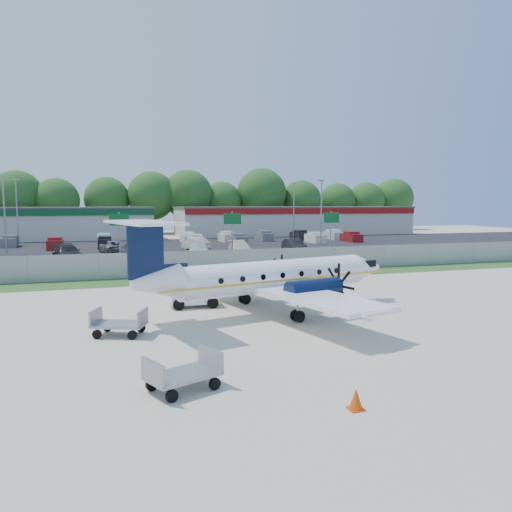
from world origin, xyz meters
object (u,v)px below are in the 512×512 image
object	(u,v)px
aircraft	(270,276)
pushback_tug	(195,294)
baggage_cart_far	(183,374)
baggage_cart_near	(119,323)

from	to	relation	value
aircraft	pushback_tug	size ratio (longest dim) A/B	6.15
aircraft	pushback_tug	bearing A→B (deg)	142.81
baggage_cart_far	aircraft	bearing A→B (deg)	56.98
aircraft	baggage_cart_far	size ratio (longest dim) A/B	6.47
pushback_tug	baggage_cart_far	bearing A→B (deg)	-102.83
aircraft	baggage_cart_near	distance (m)	8.47
pushback_tug	baggage_cart_near	bearing A→B (deg)	-130.29
aircraft	baggage_cart_far	xyz separation A→B (m)	(-6.41, -9.86, -1.39)
aircraft	baggage_cart_far	distance (m)	11.85
baggage_cart_near	baggage_cart_far	bearing A→B (deg)	-78.00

